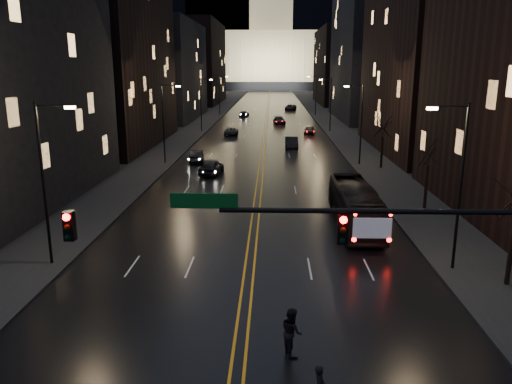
# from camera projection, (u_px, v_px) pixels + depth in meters

# --- Properties ---
(ground) EXTENTS (900.00, 900.00, 0.00)m
(ground) POSITION_uv_depth(u_px,v_px,m) (237.00, 378.00, 17.68)
(ground) COLOR black
(ground) RESTS_ON ground
(road) EXTENTS (20.00, 320.00, 0.02)m
(road) POSITION_uv_depth(u_px,v_px,m) (268.00, 106.00, 143.72)
(road) COLOR black
(road) RESTS_ON ground
(sidewalk_left) EXTENTS (8.00, 320.00, 0.16)m
(sidewalk_left) POSITION_uv_depth(u_px,v_px,m) (220.00, 105.00, 144.16)
(sidewalk_left) COLOR black
(sidewalk_left) RESTS_ON ground
(sidewalk_right) EXTENTS (8.00, 320.00, 0.16)m
(sidewalk_right) POSITION_uv_depth(u_px,v_px,m) (317.00, 106.00, 143.26)
(sidewalk_right) COLOR black
(sidewalk_right) RESTS_ON ground
(center_line) EXTENTS (0.62, 320.00, 0.01)m
(center_line) POSITION_uv_depth(u_px,v_px,m) (268.00, 106.00, 143.72)
(center_line) COLOR orange
(center_line) RESTS_ON road
(building_left_mid) EXTENTS (12.00, 30.00, 28.00)m
(building_left_mid) POSITION_uv_depth(u_px,v_px,m) (109.00, 42.00, 67.31)
(building_left_mid) COLOR black
(building_left_mid) RESTS_ON ground
(building_left_far) EXTENTS (12.00, 34.00, 20.00)m
(building_left_far) POSITION_uv_depth(u_px,v_px,m) (168.00, 71.00, 105.13)
(building_left_far) COLOR black
(building_left_far) RESTS_ON ground
(building_left_dist) EXTENTS (12.00, 40.00, 24.00)m
(building_left_dist) POSITION_uv_depth(u_px,v_px,m) (200.00, 63.00, 151.19)
(building_left_dist) COLOR black
(building_left_dist) RESTS_ON ground
(building_right_mid) EXTENTS (12.00, 34.00, 26.00)m
(building_right_mid) POSITION_uv_depth(u_px,v_px,m) (369.00, 56.00, 103.06)
(building_right_mid) COLOR black
(building_right_mid) RESTS_ON ground
(building_right_dist) EXTENTS (12.00, 40.00, 22.00)m
(building_right_dist) POSITION_uv_depth(u_px,v_px,m) (339.00, 66.00, 150.08)
(building_right_dist) COLOR black
(building_right_dist) RESTS_ON ground
(capitol) EXTENTS (90.00, 50.00, 58.50)m
(capitol) POSITION_uv_depth(u_px,v_px,m) (271.00, 55.00, 255.92)
(capitol) COLOR black
(capitol) RESTS_ON ground
(traffic_signal) EXTENTS (17.29, 0.45, 7.00)m
(traffic_signal) POSITION_uv_depth(u_px,v_px,m) (416.00, 244.00, 16.25)
(traffic_signal) COLOR black
(traffic_signal) RESTS_ON ground
(streetlamp_right_near) EXTENTS (2.13, 0.25, 9.00)m
(streetlamp_right_near) POSITION_uv_depth(u_px,v_px,m) (458.00, 179.00, 25.79)
(streetlamp_right_near) COLOR black
(streetlamp_right_near) RESTS_ON ground
(streetlamp_left_near) EXTENTS (2.13, 0.25, 9.00)m
(streetlamp_left_near) POSITION_uv_depth(u_px,v_px,m) (46.00, 176.00, 26.49)
(streetlamp_left_near) COLOR black
(streetlamp_left_near) RESTS_ON ground
(streetlamp_right_mid) EXTENTS (2.13, 0.25, 9.00)m
(streetlamp_right_mid) POSITION_uv_depth(u_px,v_px,m) (360.00, 120.00, 54.88)
(streetlamp_right_mid) COLOR black
(streetlamp_right_mid) RESTS_ON ground
(streetlamp_left_mid) EXTENTS (2.13, 0.25, 9.00)m
(streetlamp_left_mid) POSITION_uv_depth(u_px,v_px,m) (165.00, 119.00, 55.58)
(streetlamp_left_mid) COLOR black
(streetlamp_left_mid) RESTS_ON ground
(streetlamp_right_far) EXTENTS (2.13, 0.25, 9.00)m
(streetlamp_right_far) POSITION_uv_depth(u_px,v_px,m) (330.00, 102.00, 83.97)
(streetlamp_right_far) COLOR black
(streetlamp_right_far) RESTS_ON ground
(streetlamp_left_far) EXTENTS (2.13, 0.25, 9.00)m
(streetlamp_left_far) POSITION_uv_depth(u_px,v_px,m) (202.00, 102.00, 84.66)
(streetlamp_left_far) COLOR black
(streetlamp_left_far) RESTS_ON ground
(streetlamp_right_dist) EXTENTS (2.13, 0.25, 9.00)m
(streetlamp_right_dist) POSITION_uv_depth(u_px,v_px,m) (315.00, 93.00, 113.06)
(streetlamp_right_dist) COLOR black
(streetlamp_right_dist) RESTS_ON ground
(streetlamp_left_dist) EXTENTS (2.13, 0.25, 9.00)m
(streetlamp_left_dist) POSITION_uv_depth(u_px,v_px,m) (220.00, 93.00, 113.75)
(streetlamp_left_dist) COLOR black
(streetlamp_left_dist) RESTS_ON ground
(tree_right_mid) EXTENTS (2.40, 2.40, 6.65)m
(tree_right_mid) POSITION_uv_depth(u_px,v_px,m) (429.00, 152.00, 37.49)
(tree_right_mid) COLOR black
(tree_right_mid) RESTS_ON ground
(tree_right_far) EXTENTS (2.40, 2.40, 6.65)m
(tree_right_far) POSITION_uv_depth(u_px,v_px,m) (383.00, 127.00, 53.01)
(tree_right_far) COLOR black
(tree_right_far) RESTS_ON ground
(bus) EXTENTS (2.46, 10.45, 2.91)m
(bus) POSITION_uv_depth(u_px,v_px,m) (355.00, 206.00, 34.30)
(bus) COLOR black
(bus) RESTS_ON ground
(oncoming_car_a) EXTENTS (2.44, 4.88, 1.60)m
(oncoming_car_a) POSITION_uv_depth(u_px,v_px,m) (211.00, 167.00, 51.12)
(oncoming_car_a) COLOR black
(oncoming_car_a) RESTS_ON ground
(oncoming_car_b) EXTENTS (2.07, 4.67, 1.49)m
(oncoming_car_b) POSITION_uv_depth(u_px,v_px,m) (197.00, 156.00, 57.92)
(oncoming_car_b) COLOR black
(oncoming_car_b) RESTS_ON ground
(oncoming_car_c) EXTENTS (2.15, 4.62, 1.28)m
(oncoming_car_c) POSITION_uv_depth(u_px,v_px,m) (231.00, 131.00, 81.06)
(oncoming_car_c) COLOR black
(oncoming_car_c) RESTS_ON ground
(oncoming_car_d) EXTENTS (2.29, 4.66, 1.30)m
(oncoming_car_d) POSITION_uv_depth(u_px,v_px,m) (244.00, 114.00, 111.29)
(oncoming_car_d) COLOR black
(oncoming_car_d) RESTS_ON ground
(receding_car_a) EXTENTS (1.75, 4.90, 1.61)m
(receding_car_a) POSITION_uv_depth(u_px,v_px,m) (291.00, 143.00, 67.37)
(receding_car_a) COLOR black
(receding_car_a) RESTS_ON ground
(receding_car_b) EXTENTS (2.19, 4.38, 1.43)m
(receding_car_b) POSITION_uv_depth(u_px,v_px,m) (309.00, 130.00, 81.67)
(receding_car_b) COLOR black
(receding_car_b) RESTS_ON ground
(receding_car_c) EXTENTS (2.59, 5.20, 1.45)m
(receding_car_c) POSITION_uv_depth(u_px,v_px,m) (279.00, 120.00, 96.58)
(receding_car_c) COLOR black
(receding_car_c) RESTS_ON ground
(receding_car_d) EXTENTS (3.32, 5.97, 1.58)m
(receding_car_d) POSITION_uv_depth(u_px,v_px,m) (291.00, 107.00, 127.95)
(receding_car_d) COLOR black
(receding_car_d) RESTS_ON ground
(pedestrian_b) EXTENTS (0.78, 1.04, 1.90)m
(pedestrian_b) POSITION_uv_depth(u_px,v_px,m) (292.00, 331.00, 18.93)
(pedestrian_b) COLOR black
(pedestrian_b) RESTS_ON ground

